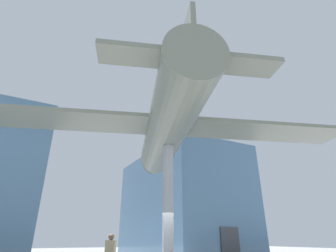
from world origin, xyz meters
TOP-DOWN VIEW (x-y plane):
  - glass_pavilion_right at (9.11, 14.34)m, footprint 8.48×15.00m
  - support_pylon_central at (0.00, 0.00)m, footprint 0.49×0.49m
  - suspended_airplane at (0.07, 0.21)m, footprint 18.44×13.16m
  - visitor_person at (-2.24, 0.77)m, footprint 0.45×0.41m

SIDE VIEW (x-z plane):
  - visitor_person at x=-2.24m, z-range 0.12..1.77m
  - support_pylon_central at x=0.00m, z-range 0.00..5.60m
  - glass_pavilion_right at x=9.11m, z-range -0.29..10.13m
  - suspended_airplane at x=0.07m, z-range 5.05..8.29m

